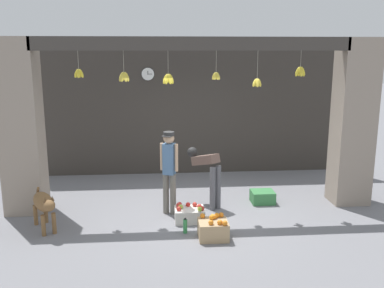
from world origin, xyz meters
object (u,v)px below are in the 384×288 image
object	(u,v)px
produce_box_green	(263,197)
water_bottle	(185,226)
fruit_crate_apples	(189,214)
worker_stooping	(207,170)
wall_clock	(148,74)
dog	(44,204)
shopkeeper	(169,167)
fruit_crate_oranges	(213,229)

from	to	relation	value
produce_box_green	water_bottle	bearing A→B (deg)	-141.09
fruit_crate_apples	water_bottle	xyz separation A→B (m)	(-0.11, -0.50, -0.01)
worker_stooping	wall_clock	world-z (taller)	wall_clock
dog	shopkeeper	world-z (taller)	shopkeeper
dog	produce_box_green	size ratio (longest dim) A/B	2.14
water_bottle	shopkeeper	bearing A→B (deg)	104.42
shopkeeper	fruit_crate_apples	distance (m)	0.93
shopkeeper	wall_clock	xyz separation A→B (m)	(-0.40, 2.65, 1.53)
wall_clock	water_bottle	bearing A→B (deg)	-79.89
dog	produce_box_green	distance (m)	4.12
fruit_crate_oranges	fruit_crate_apples	world-z (taller)	fruit_crate_oranges
fruit_crate_apples	water_bottle	world-z (taller)	fruit_crate_apples
fruit_crate_oranges	water_bottle	world-z (taller)	fruit_crate_oranges
worker_stooping	dog	bearing A→B (deg)	162.67
dog	fruit_crate_oranges	bearing A→B (deg)	51.07
produce_box_green	water_bottle	size ratio (longest dim) A/B	1.73
fruit_crate_apples	produce_box_green	world-z (taller)	fruit_crate_apples
fruit_crate_oranges	fruit_crate_apples	xyz separation A→B (m)	(-0.33, 0.73, -0.03)
water_bottle	wall_clock	xyz separation A→B (m)	(-0.63, 3.55, 2.31)
shopkeeper	produce_box_green	bearing A→B (deg)	-145.49
worker_stooping	fruit_crate_oranges	bearing A→B (deg)	-128.00
shopkeeper	worker_stooping	distance (m)	0.83
shopkeeper	wall_clock	world-z (taller)	wall_clock
dog	water_bottle	distance (m)	2.39
produce_box_green	water_bottle	distance (m)	2.10
worker_stooping	produce_box_green	size ratio (longest dim) A/B	2.44
worker_stooping	water_bottle	distance (m)	1.48
worker_stooping	fruit_crate_oranges	size ratio (longest dim) A/B	2.33
produce_box_green	wall_clock	distance (m)	3.93
worker_stooping	produce_box_green	world-z (taller)	worker_stooping
produce_box_green	wall_clock	world-z (taller)	wall_clock
wall_clock	shopkeeper	bearing A→B (deg)	-81.39
shopkeeper	water_bottle	size ratio (longest dim) A/B	5.95
dog	fruit_crate_apples	world-z (taller)	dog
fruit_crate_oranges	wall_clock	xyz separation A→B (m)	(-1.07, 3.79, 2.27)
fruit_crate_oranges	dog	bearing A→B (deg)	168.84
dog	fruit_crate_oranges	world-z (taller)	dog
shopkeeper	produce_box_green	size ratio (longest dim) A/B	3.44
water_bottle	wall_clock	bearing A→B (deg)	100.11
fruit_crate_apples	shopkeeper	bearing A→B (deg)	130.18
fruit_crate_oranges	wall_clock	distance (m)	4.55
fruit_crate_apples	fruit_crate_oranges	bearing A→B (deg)	-65.73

